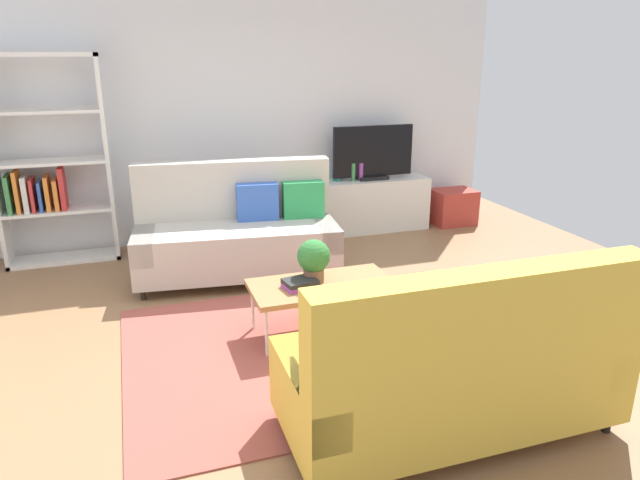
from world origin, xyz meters
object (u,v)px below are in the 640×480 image
object	(u,v)px
coffee_table	(322,287)
storage_trunk	(453,207)
tv	(373,153)
tv_console	(371,204)
table_book_0	(300,286)
vase_1	(337,174)
bottle_1	(361,172)
couch_beige	(238,232)
bottle_0	(353,172)
vase_0	(325,175)
bookshelf	(49,168)
potted_plant	(314,259)
couch_green	(453,367)

from	to	relation	value
coffee_table	storage_trunk	bearing A→B (deg)	42.24
tv	storage_trunk	bearing A→B (deg)	-4.16
tv_console	table_book_0	distance (m)	2.95
storage_trunk	table_book_0	bearing A→B (deg)	-139.44
vase_1	bottle_1	bearing A→B (deg)	-18.43
couch_beige	bottle_0	distance (m)	1.87
tv	vase_0	bearing A→B (deg)	173.12
bookshelf	table_book_0	world-z (taller)	bookshelf
tv	bottle_1	world-z (taller)	tv
coffee_table	bookshelf	distance (m)	3.26
vase_0	bottle_1	distance (m)	0.43
potted_plant	bottle_1	xyz separation A→B (m)	(1.35, 2.33, 0.14)
storage_trunk	bottle_0	distance (m)	1.46
couch_beige	tv_console	bearing A→B (deg)	-144.34
table_book_0	vase_1	xyz separation A→B (m)	(1.22, 2.50, 0.29)
bottle_0	bottle_1	bearing A→B (deg)	0.00
bottle_0	tv	bearing A→B (deg)	4.47
tv	couch_beige	bearing A→B (deg)	-151.75
couch_beige	bookshelf	world-z (taller)	bookshelf
bookshelf	bottle_0	world-z (taller)	bookshelf
storage_trunk	bottle_0	size ratio (longest dim) A/B	2.45
vase_1	bottle_0	size ratio (longest dim) A/B	0.78
potted_plant	table_book_0	xyz separation A→B (m)	(-0.13, -0.08, -0.17)
vase_1	storage_trunk	bearing A→B (deg)	-5.61
couch_beige	couch_green	size ratio (longest dim) A/B	1.04
vase_0	vase_1	xyz separation A→B (m)	(0.15, 0.00, 0.01)
table_book_0	potted_plant	bearing A→B (deg)	30.09
coffee_table	bottle_1	world-z (taller)	bottle_1
coffee_table	storage_trunk	size ratio (longest dim) A/B	2.12
couch_green	bookshelf	bearing A→B (deg)	121.82
bookshelf	table_book_0	xyz separation A→B (m)	(1.89, -2.47, -0.55)
potted_plant	vase_1	bearing A→B (deg)	65.89
storage_trunk	bottle_1	size ratio (longest dim) A/B	2.47
storage_trunk	tv	bearing A→B (deg)	175.84
potted_plant	table_book_0	distance (m)	0.23
coffee_table	bookshelf	bearing A→B (deg)	130.36
couch_green	potted_plant	bearing A→B (deg)	103.27
potted_plant	bottle_1	size ratio (longest dim) A/B	1.60
bookshelf	bottle_1	world-z (taller)	bookshelf
coffee_table	bottle_0	bearing A→B (deg)	63.21
tv_console	bottle_0	xyz separation A→B (m)	(-0.26, -0.04, 0.43)
couch_green	vase_0	distance (m)	3.95
coffee_table	vase_0	size ratio (longest dim) A/B	7.23
table_book_0	vase_1	bearing A→B (deg)	64.04
tv	storage_trunk	xyz separation A→B (m)	(1.10, -0.08, -0.73)
couch_beige	bottle_1	xyz separation A→B (m)	(1.68, 0.97, 0.30)
coffee_table	table_book_0	size ratio (longest dim) A/B	4.58
table_book_0	coffee_table	bearing A→B (deg)	7.21
vase_1	tv_console	bearing A→B (deg)	-6.67
tv	potted_plant	distance (m)	2.82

